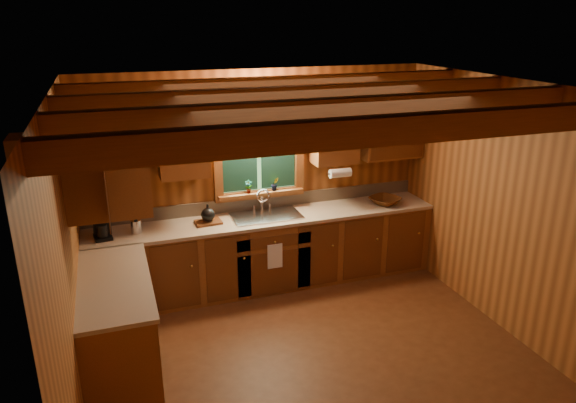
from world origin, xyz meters
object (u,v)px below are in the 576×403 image
(wicker_basket, at_px, (385,201))
(sink, at_px, (266,219))
(coffee_maker, at_px, (101,224))
(cutting_board, at_px, (208,222))

(wicker_basket, bearing_deg, sink, 176.89)
(coffee_maker, bearing_deg, wicker_basket, -7.52)
(coffee_maker, bearing_deg, cutting_board, -4.78)
(coffee_maker, distance_m, cutting_board, 1.17)
(coffee_maker, relative_size, wicker_basket, 0.87)
(cutting_board, xyz_separation_m, wicker_basket, (2.25, -0.08, 0.03))
(sink, bearing_deg, wicker_basket, -3.11)
(coffee_maker, height_order, wicker_basket, coffee_maker)
(sink, distance_m, coffee_maker, 1.87)
(cutting_board, relative_size, wicker_basket, 0.79)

